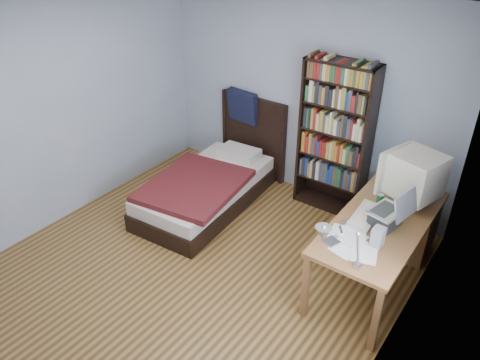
{
  "coord_description": "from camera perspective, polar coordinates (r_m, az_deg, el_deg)",
  "views": [
    {
      "loc": [
        2.5,
        -2.61,
        3.26
      ],
      "look_at": [
        0.21,
        0.54,
        0.92
      ],
      "focal_mm": 35.0,
      "sensor_mm": 36.0,
      "label": 1
    }
  ],
  "objects": [
    {
      "name": "room",
      "position": [
        4.12,
        -6.49,
        1.59
      ],
      "size": [
        4.2,
        4.24,
        2.5
      ],
      "color": "#513517",
      "rests_on": "ground"
    },
    {
      "name": "desk",
      "position": [
        5.06,
        18.36,
        -4.99
      ],
      "size": [
        0.75,
        1.69,
        0.73
      ],
      "color": "brown",
      "rests_on": "floor"
    },
    {
      "name": "crt_monitor",
      "position": [
        4.71,
        20.33,
        0.59
      ],
      "size": [
        0.57,
        0.53,
        0.53
      ],
      "color": "beige",
      "rests_on": "desk"
    },
    {
      "name": "laptop",
      "position": [
        4.39,
        17.55,
        -4.18
      ],
      "size": [
        0.37,
        0.37,
        0.39
      ],
      "color": "#2D2D30",
      "rests_on": "desk"
    },
    {
      "name": "desk_lamp",
      "position": [
        3.39,
        10.86,
        -6.79
      ],
      "size": [
        0.23,
        0.51,
        0.6
      ],
      "color": "#99999E",
      "rests_on": "desk"
    },
    {
      "name": "keyboard",
      "position": [
        4.49,
        14.99,
        -4.31
      ],
      "size": [
        0.23,
        0.51,
        0.05
      ],
      "primitive_type": "cube",
      "rotation": [
        0.0,
        0.07,
        0.06
      ],
      "color": "beige",
      "rests_on": "desk"
    },
    {
      "name": "speaker",
      "position": [
        4.13,
        16.47,
        -6.69
      ],
      "size": [
        0.1,
        0.1,
        0.19
      ],
      "primitive_type": "cube",
      "rotation": [
        0.0,
        0.0,
        -0.08
      ],
      "color": "gray",
      "rests_on": "desk"
    },
    {
      "name": "soda_can",
      "position": [
        4.69,
        16.68,
        -2.33
      ],
      "size": [
        0.06,
        0.06,
        0.12
      ],
      "primitive_type": "cylinder",
      "color": "#073717",
      "rests_on": "desk"
    },
    {
      "name": "mouse",
      "position": [
        4.75,
        18.34,
        -2.72
      ],
      "size": [
        0.06,
        0.11,
        0.04
      ],
      "primitive_type": "ellipsoid",
      "color": "silver",
      "rests_on": "desk"
    },
    {
      "name": "phone_silver",
      "position": [
        4.37,
        12.61,
        -5.16
      ],
      "size": [
        0.07,
        0.1,
        0.02
      ],
      "primitive_type": "cube",
      "rotation": [
        0.0,
        0.0,
        0.27
      ],
      "color": "silver",
      "rests_on": "desk"
    },
    {
      "name": "phone_grey",
      "position": [
        4.17,
        11.41,
        -6.95
      ],
      "size": [
        0.06,
        0.09,
        0.02
      ],
      "primitive_type": "cube",
      "rotation": [
        0.0,
        0.0,
        -0.27
      ],
      "color": "gray",
      "rests_on": "desk"
    },
    {
      "name": "external_drive",
      "position": [
        4.12,
        11.08,
        -7.43
      ],
      "size": [
        0.14,
        0.14,
        0.02
      ],
      "primitive_type": "cube",
      "rotation": [
        0.0,
        0.0,
        -0.34
      ],
      "color": "gray",
      "rests_on": "desk"
    },
    {
      "name": "bookshelf",
      "position": [
        5.48,
        11.47,
        4.98
      ],
      "size": [
        0.82,
        0.3,
        1.82
      ],
      "color": "black",
      "rests_on": "floor"
    },
    {
      "name": "bed",
      "position": [
        5.76,
        -3.61,
        -0.45
      ],
      "size": [
        1.16,
        2.05,
        1.16
      ],
      "color": "black",
      "rests_on": "floor"
    }
  ]
}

